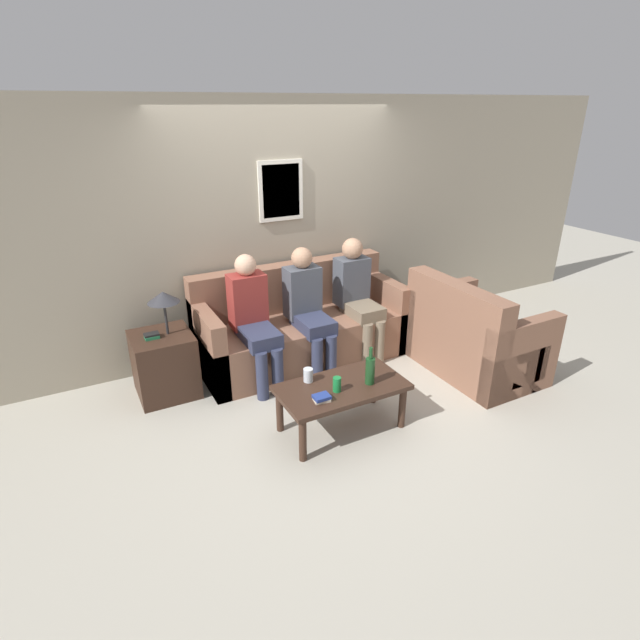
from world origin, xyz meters
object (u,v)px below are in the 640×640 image
Objects in this scene: person_right at (357,293)px; couch_side at (473,340)px; couch_main at (301,328)px; wine_bottle at (370,370)px; coffee_table at (342,392)px; drinking_glass at (308,375)px; person_left at (253,316)px; person_middle at (308,306)px.

couch_side is at bearing -48.02° from person_right.
couch_main and couch_side have the same top height.
couch_main is 1.76m from couch_side.
wine_bottle is at bearing -91.93° from couch_main.
couch_side is 1.20× the size of coffee_table.
couch_side is at bearing 12.59° from wine_bottle.
wine_bottle is 1.39m from person_right.
couch_main is 1.33m from coffee_table.
couch_side is 10.99× the size of drinking_glass.
couch_side is at bearing -23.03° from person_left.
person_middle reaches higher than coffee_table.
couch_main is 1.73× the size of person_right.
person_right is at bearing 62.53° from wine_bottle.
couch_side is 1.01× the size of person_right.
coffee_table is 0.29m from wine_bottle.
coffee_table is at bearing 160.46° from wine_bottle.
couch_side is 1.88m from drinking_glass.
couch_side is 1.01× the size of person_left.
couch_main is at bearing 88.07° from wine_bottle.
couch_main is 1.40m from wine_bottle.
coffee_table is 9.18× the size of drinking_glass.
couch_side reaches higher than coffee_table.
person_right reaches higher than drinking_glass.
person_right is at bearing 53.37° from coffee_table.
drinking_glass is at bearing -82.65° from person_left.
drinking_glass is 1.03m from person_middle.
coffee_table is at bearing -41.38° from drinking_glass.
couch_main is 0.40m from person_middle.
person_left reaches higher than coffee_table.
couch_main reaches higher than wine_bottle.
couch_main is at bearing 165.23° from person_right.
coffee_table is 1.47m from person_right.
person_left is (-1.99, 0.85, 0.33)m from couch_side.
wine_bottle is 0.51m from drinking_glass.
person_middle is at bearing 63.23° from drinking_glass.
couch_side is at bearing 8.42° from coffee_table.
person_middle is 1.00× the size of person_right.
person_left is 0.57m from person_middle.
couch_main is at bearing 78.59° from coffee_table.
couch_side is 1.50m from wine_bottle.
couch_main is 6.64× the size of wine_bottle.
drinking_glass is at bearing -112.96° from couch_main.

